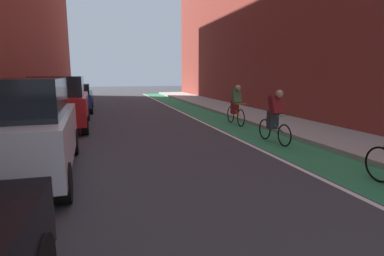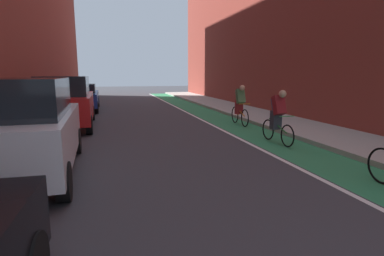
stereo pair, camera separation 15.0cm
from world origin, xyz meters
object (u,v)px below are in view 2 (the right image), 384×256
Objects in this scene: cyclist_trailing at (278,115)px; cyclist_far at (240,104)px; parked_suv_white at (25,127)px; parked_sedan_blue at (80,97)px; parked_suv_red at (66,102)px.

cyclist_trailing is 0.97× the size of cyclist_far.
parked_suv_white is 8.35m from cyclist_far.
parked_sedan_blue is (-0.00, 11.80, -0.23)m from parked_suv_white.
parked_suv_red is 0.96× the size of parked_sedan_blue.
parked_suv_white reaches higher than cyclist_trailing.
parked_suv_white reaches higher than cyclist_far.
parked_suv_red is 5.87m from parked_sedan_blue.
cyclist_trailing is at bearing -34.63° from parked_suv_red.
cyclist_far reaches higher than parked_sedan_blue.
cyclist_trailing is at bearing -57.96° from parked_sedan_blue.
parked_suv_red is (-0.00, 5.93, 0.00)m from parked_suv_white.
parked_suv_white is 5.93m from parked_suv_red.
parked_suv_white is at bearing -89.99° from parked_sedan_blue.
cyclist_trailing is at bearing -94.76° from cyclist_far.
cyclist_trailing is (6.47, -10.34, 0.06)m from parked_sedan_blue.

